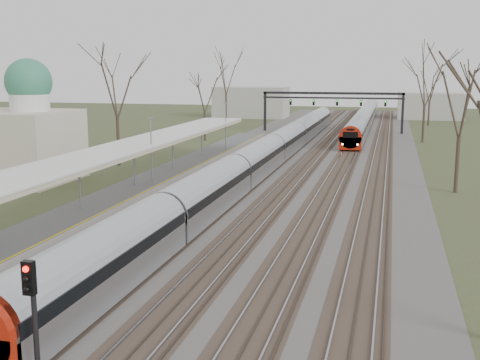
# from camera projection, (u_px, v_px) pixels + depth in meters

# --- Properties ---
(track_bed) EXTENTS (24.00, 160.00, 0.22)m
(track_bed) POSITION_uv_depth(u_px,v_px,m) (303.00, 161.00, 62.01)
(track_bed) COLOR #474442
(track_bed) RESTS_ON ground
(platform) EXTENTS (3.50, 69.00, 1.00)m
(platform) POSITION_uv_depth(u_px,v_px,m) (154.00, 184.00, 47.48)
(platform) COLOR #9E9B93
(platform) RESTS_ON ground
(canopy) EXTENTS (4.10, 50.00, 3.11)m
(canopy) POSITION_uv_depth(u_px,v_px,m) (128.00, 148.00, 42.56)
(canopy) COLOR slate
(canopy) RESTS_ON platform
(dome_building) EXTENTS (10.00, 8.00, 10.30)m
(dome_building) POSITION_uv_depth(u_px,v_px,m) (14.00, 138.00, 50.42)
(dome_building) COLOR beige
(dome_building) RESTS_ON ground
(signal_gantry) EXTENTS (21.00, 0.59, 6.08)m
(signal_gantry) POSITION_uv_depth(u_px,v_px,m) (333.00, 100.00, 89.71)
(signal_gantry) COLOR black
(signal_gantry) RESTS_ON ground
(tree_west_far) EXTENTS (5.50, 5.50, 11.33)m
(tree_west_far) POSITION_uv_depth(u_px,v_px,m) (116.00, 84.00, 58.04)
(tree_west_far) COLOR #2D231C
(tree_west_far) RESTS_ON ground
(tree_east_far) EXTENTS (5.00, 5.00, 10.30)m
(tree_east_far) POSITION_uv_depth(u_px,v_px,m) (461.00, 98.00, 44.99)
(tree_east_far) COLOR #2D231C
(tree_east_far) RESTS_ON ground
(train_near) EXTENTS (2.62, 90.21, 3.05)m
(train_near) POSITION_uv_depth(u_px,v_px,m) (272.00, 150.00, 60.22)
(train_near) COLOR #B5B8C0
(train_near) RESTS_ON ground
(train_far) EXTENTS (2.62, 75.21, 3.05)m
(train_far) POSITION_uv_depth(u_px,v_px,m) (365.00, 116.00, 104.28)
(train_far) COLOR #B5B8C0
(train_far) RESTS_ON ground
(signal_post) EXTENTS (0.35, 0.45, 4.10)m
(signal_post) POSITION_uv_depth(u_px,v_px,m) (33.00, 306.00, 17.21)
(signal_post) COLOR black
(signal_post) RESTS_ON ground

